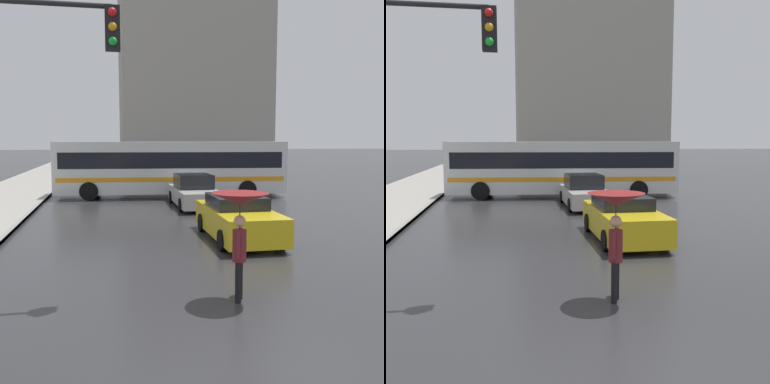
# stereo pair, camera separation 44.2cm
# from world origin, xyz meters

# --- Properties ---
(ground_plane) EXTENTS (300.00, 300.00, 0.00)m
(ground_plane) POSITION_xyz_m (0.00, 0.00, 0.00)
(ground_plane) COLOR #2D2D30
(taxi) EXTENTS (1.91, 4.46, 1.52)m
(taxi) POSITION_xyz_m (1.82, 8.31, 0.65)
(taxi) COLOR gold
(taxi) RESTS_ON ground_plane
(sedan_red) EXTENTS (1.91, 4.79, 1.51)m
(sedan_red) POSITION_xyz_m (1.80, 15.41, 0.68)
(sedan_red) COLOR #B7B2AD
(sedan_red) RESTS_ON ground_plane
(city_bus) EXTENTS (12.46, 3.52, 3.01)m
(city_bus) POSITION_xyz_m (1.27, 19.28, 1.68)
(city_bus) COLOR silver
(city_bus) RESTS_ON ground_plane
(pedestrian_with_umbrella) EXTENTS (1.09, 1.09, 2.10)m
(pedestrian_with_umbrella) POSITION_xyz_m (0.28, 3.00, 1.74)
(pedestrian_with_umbrella) COLOR black
(pedestrian_with_umbrella) RESTS_ON ground_plane
(building_tower_near) EXTENTS (15.42, 11.36, 24.16)m
(building_tower_near) POSITION_xyz_m (7.12, 44.59, 12.08)
(building_tower_near) COLOR #A39E93
(building_tower_near) RESTS_ON ground_plane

